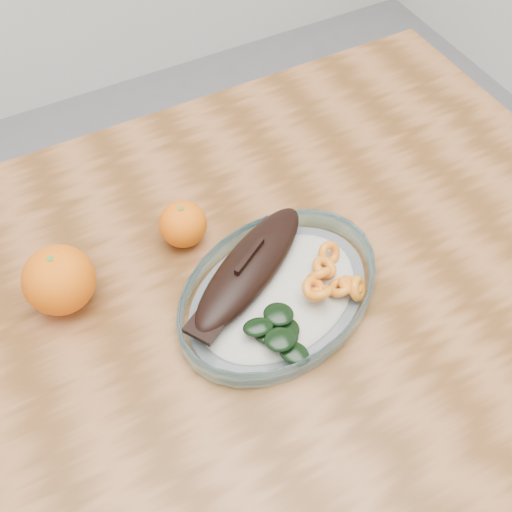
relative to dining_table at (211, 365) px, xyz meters
name	(u,v)px	position (x,y,z in m)	size (l,w,h in m)	color
ground	(228,511)	(0.00, 0.00, -0.65)	(3.00, 3.00, 0.00)	slate
dining_table	(211,365)	(0.00, 0.00, 0.00)	(1.20, 0.80, 0.75)	brown
plated_meal	(278,290)	(0.10, -0.01, 0.12)	(0.64, 0.64, 0.08)	white
orange_left	(59,280)	(-0.14, 0.12, 0.14)	(0.09, 0.09, 0.09)	#ED5304
orange_right	(183,224)	(0.03, 0.14, 0.13)	(0.06, 0.06, 0.06)	#ED5304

